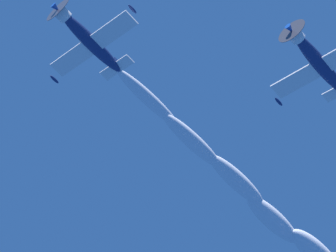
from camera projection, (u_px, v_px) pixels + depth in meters
The scene contains 2 objects.
airplane_lead at pixel (89, 40), 62.71m from camera, with size 8.52×9.34×3.01m.
airplane_left_wingman at pixel (318, 62), 60.82m from camera, with size 8.52×9.34×3.01m.
Camera 1 is at (8.29, 26.28, 1.82)m, focal length 78.04 mm.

